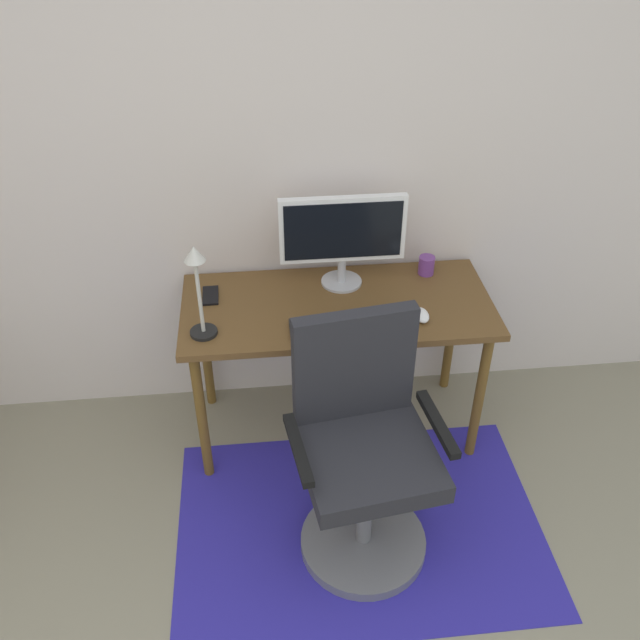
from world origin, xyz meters
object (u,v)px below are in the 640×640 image
monitor (343,233)px  computer_mouse (422,315)px  keyboard (343,326)px  desk_lamp (197,281)px  office_chair (363,460)px  coffee_cup (426,265)px  desk (337,319)px  cell_phone (211,295)px

monitor → computer_mouse: monitor is taller
keyboard → desk_lamp: desk_lamp is taller
computer_mouse → office_chair: bearing=-122.2°
coffee_cup → office_chair: 0.98m
desk → computer_mouse: bearing=-23.7°
desk → office_chair: (0.02, -0.64, -0.20)m
desk_lamp → office_chair: desk_lamp is taller
office_chair → monitor: bearing=80.6°
computer_mouse → cell_phone: bearing=163.7°
coffee_cup → cell_phone: 0.97m
desk_lamp → desk: bearing=15.7°
monitor → desk_lamp: (-0.60, -0.31, -0.00)m
coffee_cup → desk_lamp: desk_lamp is taller
desk_lamp → office_chair: (0.58, -0.48, -0.53)m
cell_phone → desk_lamp: bearing=-95.4°
monitor → keyboard: monitor is taller
monitor → office_chair: 0.95m
keyboard → desk: bearing=89.9°
cell_phone → office_chair: size_ratio=0.14×
coffee_cup → computer_mouse: bearing=-105.9°
cell_phone → office_chair: bearing=-54.3°
cell_phone → desk_lamp: size_ratio=0.35×
keyboard → coffee_cup: coffee_cup is taller
desk → cell_phone: size_ratio=9.47×
computer_mouse → cell_phone: (-0.87, 0.25, -0.01)m
monitor → coffee_cup: bearing=5.8°
cell_phone → office_chair: office_chair is taller
desk → keyboard: 0.20m
computer_mouse → cell_phone: size_ratio=0.74×
desk_lamp → monitor: bearing=27.8°
desk → desk_lamp: (-0.56, -0.16, 0.33)m
monitor → cell_phone: monitor is taller
keyboard → cell_phone: bearing=151.9°
desk → office_chair: size_ratio=1.30×
keyboard → computer_mouse: (0.33, 0.03, 0.01)m
keyboard → coffee_cup: (0.43, 0.38, 0.03)m
monitor → coffee_cup: 0.44m
office_chair → desk_lamp: bearing=132.2°
desk_lamp → keyboard: bearing=-2.2°
coffee_cup → office_chair: (-0.41, -0.83, -0.32)m
computer_mouse → monitor: bearing=134.1°
keyboard → computer_mouse: bearing=5.7°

